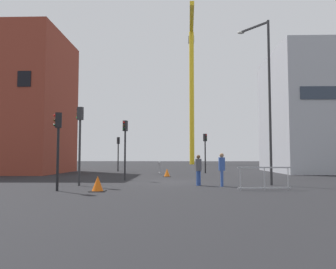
{
  "coord_description": "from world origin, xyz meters",
  "views": [
    {
      "loc": [
        0.72,
        -20.07,
        1.59
      ],
      "look_at": [
        0.0,
        4.71,
        3.23
      ],
      "focal_mm": 34.8,
      "sensor_mm": 36.0,
      "label": 1
    }
  ],
  "objects_px": {
    "traffic_light_near": "(125,140)",
    "traffic_cone_striped": "(98,184)",
    "construction_crane": "(192,74)",
    "traffic_cone_by_barrier": "(167,173)",
    "pedestrian_waiting": "(222,167)",
    "traffic_light_median": "(80,133)",
    "traffic_light_corner": "(118,148)",
    "traffic_light_far": "(205,146)",
    "traffic_light_island": "(58,138)",
    "pedestrian_walking": "(198,168)",
    "streetlamp_tall": "(266,89)"
  },
  "relations": [
    {
      "from": "traffic_light_median",
      "to": "traffic_light_near",
      "type": "height_order",
      "value": "traffic_light_median"
    },
    {
      "from": "traffic_light_corner",
      "to": "pedestrian_waiting",
      "type": "xyz_separation_m",
      "value": [
        8.5,
        -16.49,
        -1.39
      ]
    },
    {
      "from": "traffic_cone_by_barrier",
      "to": "pedestrian_walking",
      "type": "bearing_deg",
      "value": -75.31
    },
    {
      "from": "streetlamp_tall",
      "to": "traffic_light_near",
      "type": "bearing_deg",
      "value": 158.53
    },
    {
      "from": "traffic_light_far",
      "to": "traffic_cone_striped",
      "type": "relative_size",
      "value": 5.25
    },
    {
      "from": "traffic_light_far",
      "to": "traffic_light_corner",
      "type": "distance_m",
      "value": 9.36
    },
    {
      "from": "traffic_light_near",
      "to": "traffic_cone_striped",
      "type": "height_order",
      "value": "traffic_light_near"
    },
    {
      "from": "streetlamp_tall",
      "to": "construction_crane",
      "type": "bearing_deg",
      "value": 92.92
    },
    {
      "from": "streetlamp_tall",
      "to": "pedestrian_waiting",
      "type": "bearing_deg",
      "value": -159.59
    },
    {
      "from": "traffic_light_median",
      "to": "traffic_light_corner",
      "type": "distance_m",
      "value": 16.35
    },
    {
      "from": "construction_crane",
      "to": "pedestrian_waiting",
      "type": "distance_m",
      "value": 47.36
    },
    {
      "from": "traffic_light_near",
      "to": "traffic_cone_striped",
      "type": "bearing_deg",
      "value": -90.86
    },
    {
      "from": "construction_crane",
      "to": "traffic_cone_by_barrier",
      "type": "relative_size",
      "value": 43.23
    },
    {
      "from": "traffic_cone_striped",
      "to": "streetlamp_tall",
      "type": "bearing_deg",
      "value": 22.65
    },
    {
      "from": "traffic_light_far",
      "to": "pedestrian_walking",
      "type": "xyz_separation_m",
      "value": [
        -1.46,
        -12.7,
        -1.52
      ]
    },
    {
      "from": "traffic_cone_by_barrier",
      "to": "traffic_light_island",
      "type": "bearing_deg",
      "value": -114.28
    },
    {
      "from": "pedestrian_waiting",
      "to": "traffic_cone_striped",
      "type": "xyz_separation_m",
      "value": [
        -5.92,
        -2.59,
        -0.69
      ]
    },
    {
      "from": "traffic_light_island",
      "to": "traffic_light_near",
      "type": "bearing_deg",
      "value": 73.6
    },
    {
      "from": "pedestrian_waiting",
      "to": "traffic_light_near",
      "type": "bearing_deg",
      "value": 143.43
    },
    {
      "from": "traffic_light_island",
      "to": "traffic_light_far",
      "type": "bearing_deg",
      "value": 62.73
    },
    {
      "from": "traffic_light_far",
      "to": "pedestrian_waiting",
      "type": "bearing_deg",
      "value": -91.13
    },
    {
      "from": "streetlamp_tall",
      "to": "traffic_cone_striped",
      "type": "height_order",
      "value": "streetlamp_tall"
    },
    {
      "from": "traffic_light_island",
      "to": "traffic_light_near",
      "type": "relative_size",
      "value": 0.91
    },
    {
      "from": "streetlamp_tall",
      "to": "traffic_light_island",
      "type": "bearing_deg",
      "value": -161.72
    },
    {
      "from": "traffic_light_far",
      "to": "traffic_cone_by_barrier",
      "type": "xyz_separation_m",
      "value": [
        -3.4,
        -5.29,
        -2.19
      ]
    },
    {
      "from": "traffic_cone_by_barrier",
      "to": "traffic_light_corner",
      "type": "bearing_deg",
      "value": 121.99
    },
    {
      "from": "construction_crane",
      "to": "traffic_light_near",
      "type": "bearing_deg",
      "value": -98.85
    },
    {
      "from": "streetlamp_tall",
      "to": "traffic_light_corner",
      "type": "relative_size",
      "value": 2.6
    },
    {
      "from": "traffic_light_near",
      "to": "traffic_light_median",
      "type": "bearing_deg",
      "value": -113.37
    },
    {
      "from": "streetlamp_tall",
      "to": "traffic_light_corner",
      "type": "bearing_deg",
      "value": 125.73
    },
    {
      "from": "traffic_light_island",
      "to": "traffic_cone_striped",
      "type": "relative_size",
      "value": 5.13
    },
    {
      "from": "traffic_light_island",
      "to": "traffic_cone_by_barrier",
      "type": "xyz_separation_m",
      "value": [
        4.68,
        10.37,
        -2.14
      ]
    },
    {
      "from": "traffic_light_far",
      "to": "traffic_light_corner",
      "type": "bearing_deg",
      "value": 159.39
    },
    {
      "from": "construction_crane",
      "to": "streetlamp_tall",
      "type": "height_order",
      "value": "construction_crane"
    },
    {
      "from": "traffic_light_far",
      "to": "traffic_cone_striped",
      "type": "distance_m",
      "value": 17.09
    },
    {
      "from": "pedestrian_waiting",
      "to": "traffic_light_median",
      "type": "bearing_deg",
      "value": 178.75
    },
    {
      "from": "streetlamp_tall",
      "to": "traffic_light_island",
      "type": "relative_size",
      "value": 2.58
    },
    {
      "from": "traffic_light_median",
      "to": "pedestrian_walking",
      "type": "distance_m",
      "value": 6.69
    },
    {
      "from": "streetlamp_tall",
      "to": "traffic_light_corner",
      "type": "height_order",
      "value": "streetlamp_tall"
    },
    {
      "from": "streetlamp_tall",
      "to": "traffic_light_island",
      "type": "distance_m",
      "value": 11.41
    },
    {
      "from": "traffic_light_island",
      "to": "pedestrian_waiting",
      "type": "xyz_separation_m",
      "value": [
        7.81,
        2.47,
        -1.42
      ]
    },
    {
      "from": "traffic_light_island",
      "to": "traffic_light_far",
      "type": "height_order",
      "value": "traffic_light_far"
    },
    {
      "from": "traffic_light_corner",
      "to": "pedestrian_waiting",
      "type": "distance_m",
      "value": 18.61
    },
    {
      "from": "traffic_light_median",
      "to": "pedestrian_walking",
      "type": "relative_size",
      "value": 2.57
    },
    {
      "from": "construction_crane",
      "to": "traffic_light_island",
      "type": "height_order",
      "value": "construction_crane"
    },
    {
      "from": "traffic_light_island",
      "to": "traffic_light_corner",
      "type": "distance_m",
      "value": 18.97
    },
    {
      "from": "construction_crane",
      "to": "traffic_light_corner",
      "type": "bearing_deg",
      "value": -107.71
    },
    {
      "from": "traffic_cone_striped",
      "to": "traffic_light_near",
      "type": "bearing_deg",
      "value": 89.14
    },
    {
      "from": "traffic_light_median",
      "to": "pedestrian_walking",
      "type": "xyz_separation_m",
      "value": [
        6.42,
        0.33,
        -1.88
      ]
    },
    {
      "from": "construction_crane",
      "to": "pedestrian_walking",
      "type": "bearing_deg",
      "value": -92.12
    }
  ]
}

